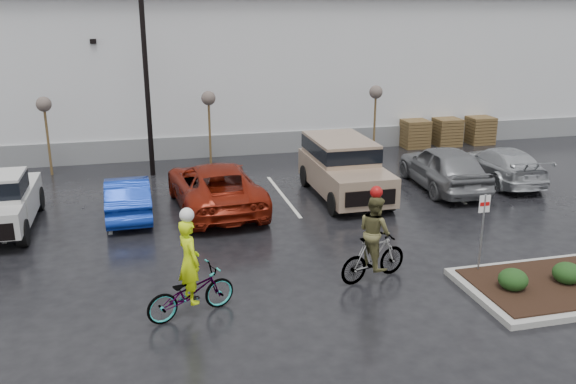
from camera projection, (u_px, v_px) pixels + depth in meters
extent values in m
plane|color=black|center=(340.00, 295.00, 14.68)|extent=(120.00, 120.00, 0.00)
cube|color=silver|center=(215.00, 63.00, 34.01)|extent=(60.00, 15.00, 7.00)
cube|color=slate|center=(239.00, 145.00, 27.91)|extent=(60.00, 0.12, 1.00)
cube|color=#2C411B|center=(182.00, 45.00, 55.45)|extent=(80.00, 25.00, 6.00)
cylinder|color=black|center=(145.00, 63.00, 23.53)|extent=(0.20, 0.20, 9.00)
cylinder|color=#47321C|center=(48.00, 141.00, 24.45)|extent=(0.10, 0.10, 2.80)
sphere|color=#524842|center=(44.00, 104.00, 24.01)|extent=(0.60, 0.60, 0.60)
cylinder|color=#47321C|center=(210.00, 133.00, 25.96)|extent=(0.10, 0.10, 2.80)
sphere|color=#524842|center=(208.00, 98.00, 25.51)|extent=(0.60, 0.60, 0.60)
cylinder|color=#47321C|center=(374.00, 125.00, 27.69)|extent=(0.10, 0.10, 2.80)
sphere|color=#524842|center=(376.00, 92.00, 27.24)|extent=(0.60, 0.60, 0.60)
cube|color=#47321C|center=(415.00, 134.00, 29.41)|extent=(1.20, 1.20, 1.35)
cube|color=#47321C|center=(447.00, 132.00, 29.80)|extent=(1.20, 1.20, 1.35)
cube|color=#47321C|center=(479.00, 130.00, 30.22)|extent=(1.20, 1.20, 1.35)
ellipsoid|color=black|center=(513.00, 280.00, 14.56)|extent=(0.70, 0.70, 0.52)
ellipsoid|color=black|center=(567.00, 273.00, 14.91)|extent=(0.70, 0.70, 0.52)
cylinder|color=gray|center=(481.00, 236.00, 15.42)|extent=(0.05, 0.05, 2.20)
cube|color=white|center=(485.00, 204.00, 15.17)|extent=(0.30, 0.02, 0.45)
cube|color=red|center=(485.00, 204.00, 15.16)|extent=(0.26, 0.02, 0.10)
imported|color=#0D2997|center=(128.00, 196.00, 19.96)|extent=(1.49, 4.06, 1.33)
imported|color=maroon|center=(215.00, 186.00, 20.61)|extent=(3.01, 5.91, 1.60)
imported|color=slate|center=(444.00, 167.00, 22.84)|extent=(2.29, 5.06, 1.69)
imported|color=#B1B5BA|center=(501.00, 164.00, 23.81)|extent=(2.29, 4.82, 1.36)
imported|color=#3F3F44|center=(191.00, 293.00, 13.61)|extent=(2.23, 1.40, 1.11)
imported|color=#CBF00D|center=(189.00, 261.00, 13.38)|extent=(0.67, 0.82, 1.93)
sphere|color=silver|center=(187.00, 215.00, 13.06)|extent=(0.32, 0.32, 0.32)
imported|color=#3F3F44|center=(373.00, 257.00, 15.36)|extent=(1.99, 1.09, 1.19)
imported|color=brown|center=(375.00, 232.00, 15.15)|extent=(0.74, 1.02, 1.88)
sphere|color=#990C0C|center=(376.00, 192.00, 14.84)|extent=(0.31, 0.31, 0.31)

